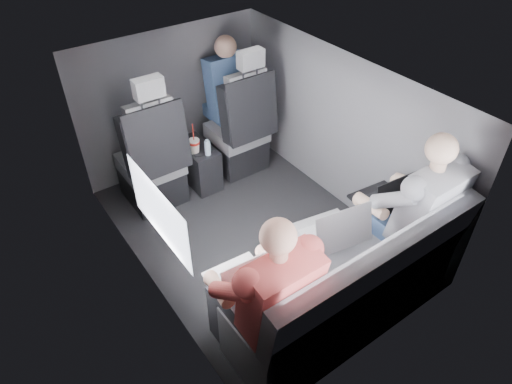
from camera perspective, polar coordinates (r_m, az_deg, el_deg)
floor at (r=3.83m, az=-0.41°, el=-5.21°), size 2.60×2.60×0.00m
ceiling at (r=3.05m, az=-0.52°, el=13.32°), size 2.60×2.60×0.00m
panel_left at (r=3.09m, az=-14.28°, el=-2.78°), size 0.02×2.60×1.35m
panel_right at (r=3.90m, az=10.53°, el=7.44°), size 0.02×2.60×1.35m
panel_front at (r=4.37m, az=-10.49°, el=11.10°), size 1.80×0.02×1.35m
panel_back at (r=2.71m, az=15.80°, el=-10.34°), size 1.80×0.02×1.35m
side_window at (r=2.73m, az=-12.08°, el=-2.54°), size 0.02×0.75×0.42m
seatbelt at (r=4.02m, az=-0.71°, el=11.20°), size 0.35×0.11×0.59m
front_seat_left at (r=4.00m, az=-12.74°, el=3.29°), size 0.52×0.58×1.26m
front_seat_right at (r=4.34m, az=-1.96°, el=7.37°), size 0.52×0.58×1.26m
center_console at (r=4.29m, az=-7.21°, el=3.44°), size 0.24×0.48×0.41m
rear_bench at (r=3.08m, az=11.29°, el=-12.21°), size 1.60×0.57×0.92m
soda_cup at (r=4.06m, az=-7.70°, el=5.78°), size 0.10×0.10×0.29m
water_bottle at (r=4.02m, az=-6.08°, el=5.52°), size 0.05×0.05×0.15m
laptop_white at (r=2.68m, az=-1.94°, el=-10.53°), size 0.35×0.33×0.25m
laptop_silver at (r=2.98m, az=9.33°, el=-4.69°), size 0.44×0.42×0.28m
laptop_black at (r=3.32m, az=15.75°, el=-0.56°), size 0.38×0.35×0.25m
passenger_rear_left at (r=2.59m, az=1.02°, el=-12.53°), size 0.52×0.64×1.25m
passenger_rear_right at (r=3.24m, az=18.52°, el=-2.02°), size 0.54×0.66×1.29m
passenger_front_right at (r=4.38m, az=-3.61°, el=12.86°), size 0.40×0.40×0.82m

